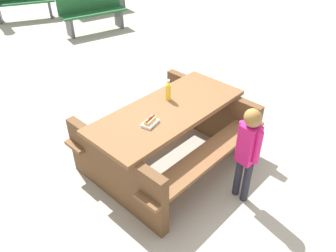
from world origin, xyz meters
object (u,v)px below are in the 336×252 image
hotdog_tray (150,122)px  park_bench_near (93,11)px  soda_bottle (168,90)px  park_bench_far (23,1)px  picnic_table (168,132)px  child_in_coat (248,145)px

hotdog_tray → park_bench_near: (-3.58, -3.65, -0.33)m
soda_bottle → park_bench_far: bearing=-117.4°
hotdog_tray → picnic_table: bearing=176.7°
soda_bottle → hotdog_tray: (0.52, 0.07, -0.08)m
soda_bottle → park_bench_near: bearing=-130.6°
picnic_table → soda_bottle: 0.46m
hotdog_tray → park_bench_near: 5.12m
soda_bottle → hotdog_tray: size_ratio=1.33×
park_bench_far → picnic_table: bearing=61.6°
soda_bottle → park_bench_far: (-2.94, -5.67, -0.41)m
soda_bottle → child_in_coat: child_in_coat is taller
picnic_table → hotdog_tray: 0.48m
picnic_table → child_in_coat: bearing=82.3°
park_bench_near → child_in_coat: bearing=53.8°
picnic_table → park_bench_near: (-3.24, -3.67, 0.00)m
hotdog_tray → park_bench_near: size_ratio=0.12×
soda_bottle → park_bench_far: 6.40m
child_in_coat → park_bench_far: child_in_coat is taller
child_in_coat → park_bench_far: (-3.24, -6.69, -0.25)m
picnic_table → soda_bottle: bearing=-152.1°
picnic_table → park_bench_near: size_ratio=1.39×
picnic_table → park_bench_far: size_ratio=1.51×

